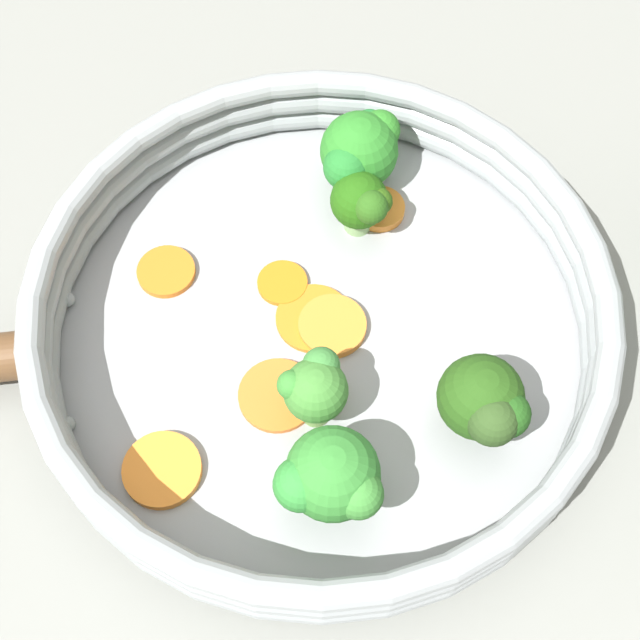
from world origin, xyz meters
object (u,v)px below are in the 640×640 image
(broccoli_floret_4, at_px, (485,403))
(broccoli_floret_2, at_px, (362,203))
(carrot_slice_1, at_px, (166,272))
(carrot_slice_0, at_px, (335,332))
(carrot_slice_2, at_px, (278,395))
(broccoli_floret_1, at_px, (331,477))
(broccoli_floret_0, at_px, (315,388))
(carrot_slice_4, at_px, (282,283))
(carrot_slice_5, at_px, (379,209))
(carrot_slice_6, at_px, (322,315))
(carrot_slice_3, at_px, (309,392))
(broccoli_floret_3, at_px, (360,150))
(carrot_slice_7, at_px, (162,470))
(skillet, at_px, (320,337))

(broccoli_floret_4, bearing_deg, broccoli_floret_2, -87.98)
(carrot_slice_1, distance_m, broccoli_floret_4, 0.19)
(broccoli_floret_4, bearing_deg, carrot_slice_0, -59.14)
(carrot_slice_2, distance_m, broccoli_floret_1, 0.07)
(broccoli_floret_2, relative_size, broccoli_floret_4, 0.83)
(broccoli_floret_0, height_order, broccoli_floret_2, broccoli_floret_0)
(carrot_slice_0, distance_m, broccoli_floret_4, 0.09)
(carrot_slice_4, bearing_deg, carrot_slice_2, 66.09)
(carrot_slice_2, xyz_separation_m, broccoli_floret_0, (-0.01, 0.02, 0.03))
(carrot_slice_0, bearing_deg, broccoli_floret_0, 53.37)
(carrot_slice_5, height_order, carrot_slice_6, carrot_slice_5)
(carrot_slice_3, distance_m, broccoli_floret_3, 0.14)
(carrot_slice_4, xyz_separation_m, carrot_slice_5, (-0.07, -0.02, 0.00))
(broccoli_floret_0, distance_m, broccoli_floret_1, 0.05)
(carrot_slice_3, height_order, broccoli_floret_4, broccoli_floret_4)
(carrot_slice_7, bearing_deg, broccoli_floret_2, -147.79)
(broccoli_floret_2, bearing_deg, broccoli_floret_0, 54.21)
(carrot_slice_6, xyz_separation_m, broccoli_floret_4, (-0.05, 0.09, 0.03))
(carrot_slice_1, distance_m, carrot_slice_6, 0.09)
(carrot_slice_6, bearing_deg, carrot_slice_4, -65.77)
(carrot_slice_1, xyz_separation_m, broccoli_floret_1, (-0.03, 0.16, 0.03))
(carrot_slice_0, relative_size, carrot_slice_3, 1.09)
(carrot_slice_2, bearing_deg, broccoli_floret_2, -136.21)
(carrot_slice_6, xyz_separation_m, broccoli_floret_2, (-0.04, -0.05, 0.02))
(carrot_slice_0, relative_size, carrot_slice_2, 0.90)
(broccoli_floret_1, xyz_separation_m, broccoli_floret_4, (-0.09, -0.01, -0.00))
(carrot_slice_5, relative_size, broccoli_floret_1, 0.53)
(broccoli_floret_2, bearing_deg, broccoli_floret_1, 60.52)
(carrot_slice_1, distance_m, carrot_slice_7, 0.12)
(skillet, distance_m, carrot_slice_1, 0.10)
(carrot_slice_7, relative_size, broccoli_floret_1, 0.71)
(carrot_slice_3, height_order, carrot_slice_5, carrot_slice_5)
(carrot_slice_5, bearing_deg, carrot_slice_0, 49.02)
(carrot_slice_7, distance_m, broccoli_floret_1, 0.09)
(carrot_slice_3, relative_size, broccoli_floret_3, 0.65)
(carrot_slice_4, xyz_separation_m, broccoli_floret_0, (0.01, 0.08, 0.03))
(carrot_slice_1, height_order, broccoli_floret_4, broccoli_floret_4)
(skillet, xyz_separation_m, carrot_slice_1, (0.07, -0.07, 0.01))
(carrot_slice_7, xyz_separation_m, broccoli_floret_1, (-0.07, 0.05, 0.03))
(carrot_slice_6, height_order, broccoli_floret_3, broccoli_floret_3)
(carrot_slice_0, height_order, broccoli_floret_4, broccoli_floret_4)
(broccoli_floret_0, bearing_deg, broccoli_floret_2, -125.79)
(carrot_slice_6, bearing_deg, carrot_slice_7, 25.07)
(carrot_slice_0, relative_size, carrot_slice_6, 0.89)
(carrot_slice_5, relative_size, broccoli_floret_3, 0.57)
(carrot_slice_1, relative_size, carrot_slice_2, 0.79)
(carrot_slice_4, bearing_deg, carrot_slice_0, 110.06)
(carrot_slice_2, xyz_separation_m, carrot_slice_7, (0.07, 0.02, 0.00))
(broccoli_floret_2, xyz_separation_m, broccoli_floret_4, (-0.00, 0.14, 0.00))
(carrot_slice_3, height_order, carrot_slice_4, same)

